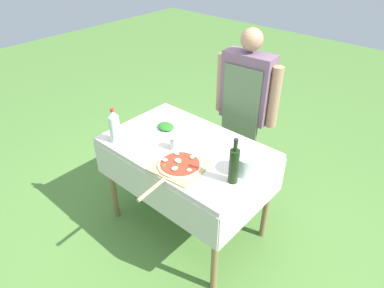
{
  "coord_description": "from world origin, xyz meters",
  "views": [
    {
      "loc": [
        1.41,
        -1.53,
        2.22
      ],
      "look_at": [
        0.06,
        0.0,
        0.86
      ],
      "focal_mm": 32.0,
      "sensor_mm": 36.0,
      "label": 1
    }
  ],
  "objects": [
    {
      "name": "person_cook",
      "position": [
        0.03,
        0.71,
        0.9
      ],
      "size": [
        0.57,
        0.22,
        1.53
      ],
      "rotation": [
        0.0,
        0.0,
        3.23
      ],
      "color": "#4C4C51",
      "rests_on": "ground"
    },
    {
      "name": "mixing_tub",
      "position": [
        0.51,
        0.03,
        0.89
      ],
      "size": [
        0.16,
        0.16,
        0.13
      ],
      "primitive_type": "cylinder",
      "color": "silver",
      "rests_on": "prep_table"
    },
    {
      "name": "herb_container",
      "position": [
        -0.28,
        0.07,
        0.84
      ],
      "size": [
        0.2,
        0.17,
        0.04
      ],
      "rotation": [
        0.0,
        0.0,
        -0.19
      ],
      "color": "silver",
      "rests_on": "prep_table"
    },
    {
      "name": "pizza_on_peel",
      "position": [
        0.14,
        -0.23,
        0.83
      ],
      "size": [
        0.36,
        0.59,
        0.05
      ],
      "rotation": [
        0.0,
        0.0,
        0.11
      ],
      "color": "tan",
      "rests_on": "prep_table"
    },
    {
      "name": "oil_bottle",
      "position": [
        0.49,
        -0.1,
        0.95
      ],
      "size": [
        0.06,
        0.06,
        0.32
      ],
      "color": "black",
      "rests_on": "prep_table"
    },
    {
      "name": "ground_plane",
      "position": [
        0.0,
        0.0,
        0.0
      ],
      "size": [
        12.0,
        12.0,
        0.0
      ],
      "primitive_type": "plane",
      "color": "#517F38"
    },
    {
      "name": "sauce_jar",
      "position": [
        -0.04,
        -0.08,
        0.86
      ],
      "size": [
        0.07,
        0.07,
        0.1
      ],
      "color": "silver",
      "rests_on": "prep_table"
    },
    {
      "name": "water_bottle",
      "position": [
        -0.43,
        -0.3,
        0.95
      ],
      "size": [
        0.08,
        0.08,
        0.27
      ],
      "color": "silver",
      "rests_on": "prep_table"
    },
    {
      "name": "prep_table",
      "position": [
        0.0,
        0.0,
        0.71
      ],
      "size": [
        1.23,
        0.79,
        0.82
      ],
      "color": "beige",
      "rests_on": "ground"
    }
  ]
}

